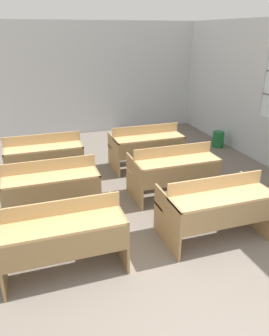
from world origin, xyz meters
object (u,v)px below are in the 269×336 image
(bench_front_right, at_px, (215,205))
(wastepaper_bin, at_px, (218,139))
(bench_front_left, at_px, (63,233))
(bench_third_right, at_px, (146,145))
(bench_second_left, at_px, (51,185))
(bench_second_right, at_px, (173,169))
(bench_third_left, at_px, (44,156))

(bench_front_right, relative_size, wastepaper_bin, 3.65)
(bench_front_left, height_order, bench_third_right, same)
(wastepaper_bin, bearing_deg, bench_second_left, -154.43)
(bench_second_right, relative_size, wastepaper_bin, 3.65)
(bench_third_left, bearing_deg, bench_third_right, -0.89)
(bench_second_right, xyz_separation_m, bench_third_left, (-1.90, 1.27, 0.00))
(bench_second_left, bearing_deg, bench_third_left, 90.12)
(bench_second_left, xyz_separation_m, bench_third_right, (1.90, 1.24, 0.00))
(bench_front_right, distance_m, bench_third_right, 2.48)
(bench_second_left, height_order, bench_third_left, same)
(bench_second_right, bearing_deg, wastepaper_bin, 43.06)
(bench_front_left, xyz_separation_m, bench_second_left, (-0.01, 1.25, 0.00))
(bench_front_left, height_order, bench_front_right, same)
(bench_third_left, bearing_deg, wastepaper_bin, 8.72)
(bench_second_left, xyz_separation_m, wastepaper_bin, (3.90, 1.87, -0.28))
(bench_second_right, distance_m, wastepaper_bin, 2.75)
(bench_front_left, distance_m, bench_third_right, 3.12)
(bench_front_right, distance_m, bench_second_left, 2.28)
(bench_second_left, distance_m, bench_third_left, 1.27)
(bench_front_right, height_order, wastepaper_bin, bench_front_right)
(bench_third_left, relative_size, bench_third_right, 1.00)
(bench_third_left, xyz_separation_m, bench_third_right, (1.91, -0.03, 0.00))
(bench_third_left, relative_size, wastepaper_bin, 3.65)
(bench_front_right, xyz_separation_m, wastepaper_bin, (1.99, 3.11, -0.28))
(wastepaper_bin, bearing_deg, bench_front_right, -122.68)
(bench_second_left, relative_size, bench_third_right, 1.00)
(bench_second_left, relative_size, bench_third_left, 1.00)
(wastepaper_bin, bearing_deg, bench_front_left, -141.31)
(bench_front_left, bearing_deg, wastepaper_bin, 38.69)
(bench_front_left, height_order, bench_second_right, same)
(bench_front_left, height_order, bench_second_left, same)
(bench_front_left, distance_m, bench_second_right, 2.26)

